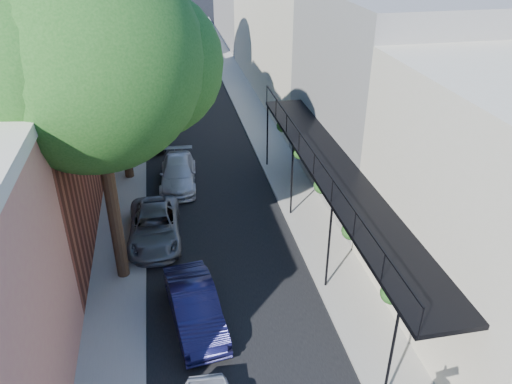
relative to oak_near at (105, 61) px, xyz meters
name	(u,v)px	position (x,y,z in m)	size (l,w,h in m)	color
road_surface	(188,98)	(3.37, 19.74, -7.87)	(6.00, 64.00, 0.01)	black
sidewalk_left	(132,101)	(-0.63, 19.74, -7.82)	(2.00, 64.00, 0.12)	gray
sidewalk_right	(242,94)	(7.37, 19.74, -7.82)	(2.00, 64.00, 0.12)	gray
buildings_left	(35,38)	(-5.93, 18.50, -2.94)	(10.10, 59.10, 12.00)	tan
buildings_right	(313,32)	(12.36, 19.23, -3.45)	(9.80, 55.00, 10.00)	beige
oak_near	(105,61)	(0.00, 0.00, 0.00)	(7.48, 6.80, 11.42)	#332114
oak_mid	(119,34)	(-0.05, 7.97, -0.82)	(6.60, 6.00, 10.20)	#332114
parked_car_b	(195,307)	(1.97, -3.13, -7.21)	(1.42, 4.07, 1.34)	#131239
parked_car_c	(155,226)	(0.77, 1.98, -7.26)	(2.04, 4.42, 1.23)	slate
parked_car_d	(178,173)	(1.97, 6.59, -7.27)	(1.70, 4.19, 1.22)	silver
parked_car_e	(152,135)	(0.77, 11.77, -7.28)	(1.41, 3.51, 1.20)	black
parked_car_f	(157,111)	(1.09, 15.70, -7.26)	(1.31, 3.75, 1.23)	gray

